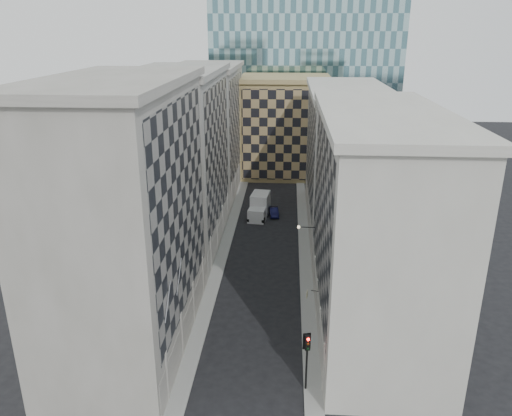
% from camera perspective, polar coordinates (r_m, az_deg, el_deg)
% --- Properties ---
extents(sidewalk_west, '(1.50, 100.00, 0.15)m').
position_cam_1_polar(sidewalk_west, '(64.67, -3.77, -5.02)').
color(sidewalk_west, gray).
rests_on(sidewalk_west, ground).
extents(sidewalk_east, '(1.50, 100.00, 0.15)m').
position_cam_1_polar(sidewalk_east, '(64.20, 5.60, -5.26)').
color(sidewalk_east, gray).
rests_on(sidewalk_east, ground).
extents(bldg_left_a, '(10.80, 22.80, 23.70)m').
position_cam_1_polar(bldg_left_a, '(44.23, -14.55, -1.19)').
color(bldg_left_a, gray).
rests_on(bldg_left_a, ground).
extents(bldg_left_b, '(10.80, 22.80, 22.70)m').
position_cam_1_polar(bldg_left_b, '(64.63, -8.63, 5.39)').
color(bldg_left_b, gray).
rests_on(bldg_left_b, ground).
extents(bldg_left_c, '(10.80, 22.80, 21.70)m').
position_cam_1_polar(bldg_left_c, '(85.83, -5.55, 8.75)').
color(bldg_left_c, gray).
rests_on(bldg_left_c, ground).
extents(bldg_right_a, '(10.80, 26.80, 20.70)m').
position_cam_1_polar(bldg_right_a, '(47.02, 13.37, -1.79)').
color(bldg_right_a, '#B5B1A6').
rests_on(bldg_right_a, ground).
extents(bldg_right_b, '(10.80, 28.80, 19.70)m').
position_cam_1_polar(bldg_right_b, '(72.70, 10.08, 5.72)').
color(bldg_right_b, '#B5B1A6').
rests_on(bldg_right_b, ground).
extents(tan_block, '(16.80, 14.80, 18.80)m').
position_cam_1_polar(tan_block, '(97.66, 3.27, 9.33)').
color(tan_block, tan).
rests_on(tan_block, ground).
extents(church_tower, '(7.20, 7.20, 51.50)m').
position_cam_1_polar(church_tower, '(110.16, 2.45, 19.70)').
color(church_tower, '#2D2923').
rests_on(church_tower, ground).
extents(flagpoles_left, '(0.10, 6.33, 2.33)m').
position_cam_1_polar(flagpoles_left, '(40.14, -9.39, -9.07)').
color(flagpoles_left, gray).
rests_on(flagpoles_left, ground).
extents(bracket_lamp, '(1.98, 0.36, 0.36)m').
position_cam_1_polar(bracket_lamp, '(56.23, 5.08, -2.19)').
color(bracket_lamp, black).
rests_on(bracket_lamp, ground).
extents(traffic_light, '(0.62, 0.59, 5.02)m').
position_cam_1_polar(traffic_light, '(40.33, 5.86, -15.88)').
color(traffic_light, black).
rests_on(traffic_light, sidewalk_east).
extents(box_truck, '(3.28, 6.53, 3.44)m').
position_cam_1_polar(box_truck, '(76.16, 0.39, 0.11)').
color(box_truck, silver).
rests_on(box_truck, ground).
extents(dark_car, '(1.75, 3.86, 1.23)m').
position_cam_1_polar(dark_car, '(76.74, 2.07, -0.45)').
color(dark_car, '#0F1037').
rests_on(dark_car, ground).
extents(shop_sign, '(1.15, 0.63, 0.71)m').
position_cam_1_polar(shop_sign, '(47.58, 5.95, -9.71)').
color(shop_sign, black).
rests_on(shop_sign, ground).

